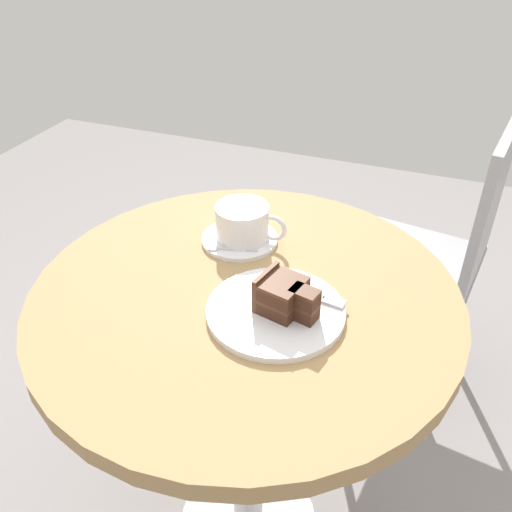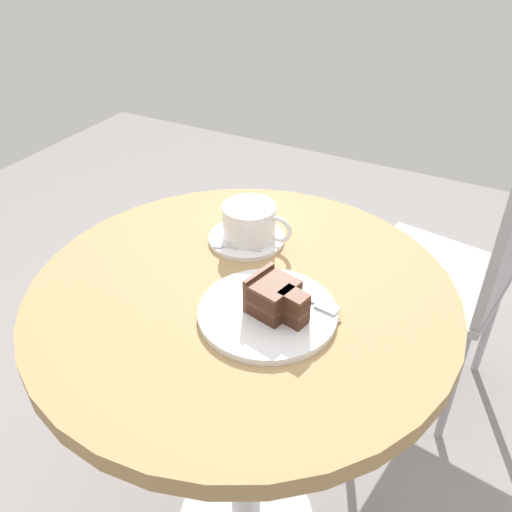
% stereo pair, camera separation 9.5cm
% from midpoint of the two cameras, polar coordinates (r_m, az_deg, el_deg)
% --- Properties ---
extents(cafe_table, '(0.75, 0.75, 0.75)m').
position_cam_midpoint_polar(cafe_table, '(1.03, -3.78, -9.22)').
color(cafe_table, '#A37F51').
rests_on(cafe_table, ground).
extents(saucer, '(0.15, 0.15, 0.01)m').
position_cam_midpoint_polar(saucer, '(1.07, -4.29, 1.69)').
color(saucer, white).
rests_on(saucer, cafe_table).
extents(coffee_cup, '(0.14, 0.10, 0.07)m').
position_cam_midpoint_polar(coffee_cup, '(1.05, -3.97, 3.55)').
color(coffee_cup, white).
rests_on(coffee_cup, saucer).
extents(teaspoon, '(0.09, 0.03, 0.00)m').
position_cam_midpoint_polar(teaspoon, '(1.03, -5.81, 0.66)').
color(teaspoon, silver).
rests_on(teaspoon, saucer).
extents(cake_plate, '(0.23, 0.23, 0.01)m').
position_cam_midpoint_polar(cake_plate, '(0.89, -1.00, -5.95)').
color(cake_plate, white).
rests_on(cake_plate, cafe_table).
extents(cake_slice, '(0.11, 0.08, 0.06)m').
position_cam_midpoint_polar(cake_slice, '(0.86, -0.18, -4.34)').
color(cake_slice, '#422619').
rests_on(cake_slice, cake_plate).
extents(fork, '(0.16, 0.04, 0.00)m').
position_cam_midpoint_polar(fork, '(0.91, 2.94, -4.17)').
color(fork, silver).
rests_on(fork, cake_plate).
extents(napkin, '(0.23, 0.22, 0.00)m').
position_cam_midpoint_polar(napkin, '(0.90, -0.41, -5.69)').
color(napkin, beige).
rests_on(napkin, cafe_table).
extents(cafe_chair, '(0.43, 0.43, 0.86)m').
position_cam_midpoint_polar(cafe_chair, '(1.57, 17.46, 0.98)').
color(cafe_chair, '#9E9EA3').
rests_on(cafe_chair, ground).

